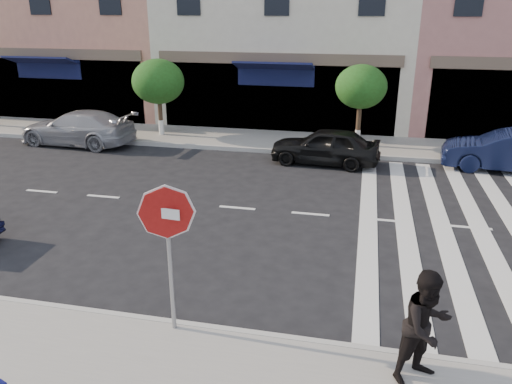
# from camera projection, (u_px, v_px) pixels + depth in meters

# --- Properties ---
(ground) EXTENTS (120.00, 120.00, 0.00)m
(ground) POSITION_uv_depth(u_px,v_px,m) (187.00, 282.00, 9.94)
(ground) COLOR black
(ground) RESTS_ON ground
(sidewalk_far) EXTENTS (60.00, 3.00, 0.15)m
(sidewalk_far) POSITION_uv_depth(u_px,v_px,m) (281.00, 141.00, 19.97)
(sidewalk_far) COLOR gray
(sidewalk_far) RESTS_ON ground
(street_tree_wb) EXTENTS (2.10, 2.10, 3.06)m
(street_tree_wb) POSITION_uv_depth(u_px,v_px,m) (158.00, 82.00, 20.01)
(street_tree_wb) COLOR #473323
(street_tree_wb) RESTS_ON sidewalk_far
(street_tree_c) EXTENTS (1.90, 1.90, 3.04)m
(street_tree_c) POSITION_uv_depth(u_px,v_px,m) (361.00, 87.00, 18.39)
(street_tree_c) COLOR #473323
(street_tree_c) RESTS_ON sidewalk_far
(stop_sign) EXTENTS (0.89, 0.13, 2.53)m
(stop_sign) POSITION_uv_depth(u_px,v_px,m) (167.00, 227.00, 7.64)
(stop_sign) COLOR gray
(stop_sign) RESTS_ON sidewalk_near
(walker) EXTENTS (1.05, 1.02, 1.71)m
(walker) POSITION_uv_depth(u_px,v_px,m) (426.00, 327.00, 6.90)
(walker) COLOR black
(walker) RESTS_ON sidewalk_near
(car_far_left) EXTENTS (4.75, 2.25, 1.34)m
(car_far_left) POSITION_uv_depth(u_px,v_px,m) (78.00, 128.00, 19.60)
(car_far_left) COLOR #95959A
(car_far_left) RESTS_ON ground
(car_far_mid) EXTENTS (3.84, 1.81, 1.27)m
(car_far_mid) POSITION_uv_depth(u_px,v_px,m) (325.00, 146.00, 17.18)
(car_far_mid) COLOR black
(car_far_mid) RESTS_ON ground
(car_far_right) EXTENTS (4.26, 1.86, 1.36)m
(car_far_right) POSITION_uv_depth(u_px,v_px,m) (509.00, 151.00, 16.43)
(car_far_right) COLOR black
(car_far_right) RESTS_ON ground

